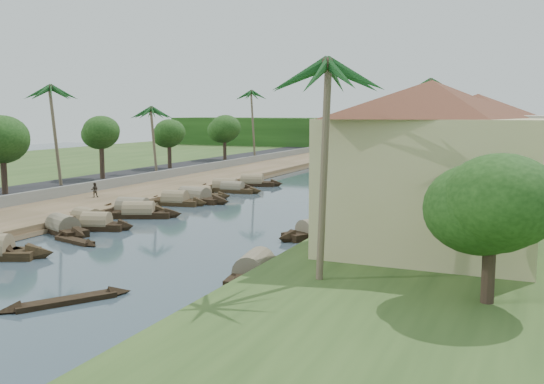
% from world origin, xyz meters
% --- Properties ---
extents(ground, '(220.00, 220.00, 0.00)m').
position_xyz_m(ground, '(0.00, 0.00, 0.00)').
color(ground, '#33434D').
rests_on(ground, ground).
extents(left_bank, '(10.00, 180.00, 0.80)m').
position_xyz_m(left_bank, '(-16.00, 20.00, 0.40)').
color(left_bank, brown).
rests_on(left_bank, ground).
extents(right_bank, '(16.00, 180.00, 1.20)m').
position_xyz_m(right_bank, '(19.00, 20.00, 0.60)').
color(right_bank, '#2A431B').
rests_on(right_bank, ground).
extents(road, '(8.00, 180.00, 1.40)m').
position_xyz_m(road, '(-24.50, 20.00, 0.70)').
color(road, black).
rests_on(road, ground).
extents(retaining_wall, '(0.40, 180.00, 1.10)m').
position_xyz_m(retaining_wall, '(-20.20, 20.00, 1.35)').
color(retaining_wall, slate).
rests_on(retaining_wall, left_bank).
extents(treeline, '(120.00, 14.00, 8.00)m').
position_xyz_m(treeline, '(0.00, 100.00, 4.00)').
color(treeline, '#15340E').
rests_on(treeline, ground).
extents(bridge, '(28.00, 4.00, 2.40)m').
position_xyz_m(bridge, '(0.00, 72.00, 1.72)').
color(bridge, gray).
rests_on(bridge, ground).
extents(building_near, '(14.85, 14.85, 10.20)m').
position_xyz_m(building_near, '(18.99, -2.00, 6.38)').
color(building_near, '#C3B983').
rests_on(building_near, right_bank).
extents(building_mid, '(14.11, 14.11, 9.70)m').
position_xyz_m(building_mid, '(19.99, 14.00, 6.13)').
color(building_mid, beige).
rests_on(building_mid, right_bank).
extents(building_far, '(15.59, 15.59, 10.20)m').
position_xyz_m(building_far, '(18.99, 28.00, 6.38)').
color(building_far, beige).
rests_on(building_far, right_bank).
extents(building_distant, '(12.62, 12.62, 9.20)m').
position_xyz_m(building_distant, '(19.99, 48.00, 5.88)').
color(building_distant, '#C3B983').
rests_on(building_distant, right_bank).
extents(sampan_3, '(7.88, 4.65, 2.14)m').
position_xyz_m(sampan_3, '(-9.49, -1.22, 0.41)').
color(sampan_3, black).
rests_on(sampan_3, ground).
extents(sampan_4, '(7.06, 3.09, 2.00)m').
position_xyz_m(sampan_4, '(-10.37, 2.64, 0.41)').
color(sampan_4, black).
rests_on(sampan_4, ground).
extents(sampan_5, '(6.64, 3.56, 2.09)m').
position_xyz_m(sampan_5, '(-8.03, 1.07, 0.41)').
color(sampan_5, black).
rests_on(sampan_5, ground).
extents(sampan_6, '(8.34, 3.13, 2.41)m').
position_xyz_m(sampan_6, '(-9.72, 8.26, 0.42)').
color(sampan_6, black).
rests_on(sampan_6, ground).
extents(sampan_7, '(8.07, 4.68, 2.16)m').
position_xyz_m(sampan_7, '(-8.24, 7.18, 0.41)').
color(sampan_7, black).
rests_on(sampan_7, ground).
extents(sampan_8, '(7.38, 2.78, 2.23)m').
position_xyz_m(sampan_8, '(-9.23, 14.81, 0.42)').
color(sampan_8, black).
rests_on(sampan_8, ground).
extents(sampan_9, '(9.58, 3.20, 2.36)m').
position_xyz_m(sampan_9, '(-8.63, 17.61, 0.42)').
color(sampan_9, black).
rests_on(sampan_9, ground).
extents(sampan_10, '(7.12, 3.86, 1.98)m').
position_xyz_m(sampan_10, '(-9.20, 19.79, 0.41)').
color(sampan_10, black).
rests_on(sampan_10, ground).
extents(sampan_11, '(8.42, 3.85, 2.35)m').
position_xyz_m(sampan_11, '(-9.48, 26.28, 0.42)').
color(sampan_11, black).
rests_on(sampan_11, ground).
extents(sampan_12, '(7.80, 1.81, 1.89)m').
position_xyz_m(sampan_12, '(-8.25, 25.84, 0.41)').
color(sampan_12, black).
rests_on(sampan_12, ground).
extents(sampan_13, '(8.42, 3.85, 2.26)m').
position_xyz_m(sampan_13, '(-8.89, 32.72, 0.42)').
color(sampan_13, black).
rests_on(sampan_13, ground).
extents(sampan_14, '(3.08, 9.00, 2.15)m').
position_xyz_m(sampan_14, '(9.90, -6.70, 0.41)').
color(sampan_14, black).
rests_on(sampan_14, ground).
extents(sampan_15, '(4.78, 7.45, 2.05)m').
position_xyz_m(sampan_15, '(9.33, 5.48, 0.41)').
color(sampan_15, black).
rests_on(sampan_15, ground).
extents(sampan_16, '(2.43, 8.10, 1.98)m').
position_xyz_m(sampan_16, '(9.38, 24.69, 0.41)').
color(sampan_16, black).
rests_on(sampan_16, ground).
extents(canoe_0, '(4.49, 6.20, 0.90)m').
position_xyz_m(canoe_0, '(3.30, -14.97, 0.10)').
color(canoe_0, black).
rests_on(canoe_0, ground).
extents(canoe_1, '(5.45, 2.30, 0.88)m').
position_xyz_m(canoe_1, '(-6.27, -3.53, 0.10)').
color(canoe_1, black).
rests_on(canoe_1, ground).
extents(canoe_2, '(5.34, 1.34, 0.77)m').
position_xyz_m(canoe_2, '(-9.15, 21.45, 0.10)').
color(canoe_2, black).
rests_on(canoe_2, ground).
extents(palm_0, '(3.20, 3.20, 12.28)m').
position_xyz_m(palm_0, '(15.00, -9.67, 11.66)').
color(palm_0, brown).
rests_on(palm_0, ground).
extents(palm_1, '(3.20, 3.20, 10.75)m').
position_xyz_m(palm_1, '(16.00, 7.77, 10.19)').
color(palm_1, brown).
rests_on(palm_1, ground).
extents(palm_2, '(3.20, 3.20, 12.74)m').
position_xyz_m(palm_2, '(15.00, 20.88, 12.11)').
color(palm_2, brown).
rests_on(palm_2, ground).
extents(palm_3, '(3.20, 3.20, 10.75)m').
position_xyz_m(palm_3, '(16.00, 39.58, 10.20)').
color(palm_3, brown).
rests_on(palm_3, ground).
extents(palm_5, '(3.20, 3.20, 12.41)m').
position_xyz_m(palm_5, '(-24.00, 14.24, 12.00)').
color(palm_5, brown).
rests_on(palm_5, ground).
extents(palm_6, '(3.20, 3.20, 10.14)m').
position_xyz_m(palm_6, '(-22.00, 30.08, 9.80)').
color(palm_6, brown).
rests_on(palm_6, ground).
extents(palm_7, '(3.20, 3.20, 12.19)m').
position_xyz_m(palm_7, '(14.00, 56.09, 11.58)').
color(palm_7, brown).
rests_on(palm_7, ground).
extents(palm_8, '(3.20, 3.20, 13.14)m').
position_xyz_m(palm_8, '(-20.50, 58.03, 12.69)').
color(palm_8, brown).
rests_on(palm_8, ground).
extents(tree_2, '(5.34, 5.34, 7.61)m').
position_xyz_m(tree_2, '(-24.00, 6.62, 6.74)').
color(tree_2, '#453327').
rests_on(tree_2, ground).
extents(tree_3, '(4.42, 4.42, 7.45)m').
position_xyz_m(tree_3, '(-24.00, 21.63, 6.92)').
color(tree_3, '#453327').
rests_on(tree_3, ground).
extents(tree_4, '(4.47, 4.47, 6.85)m').
position_xyz_m(tree_4, '(-24.00, 36.61, 6.32)').
color(tree_4, '#453327').
rests_on(tree_4, ground).
extents(tree_5, '(5.24, 5.24, 7.37)m').
position_xyz_m(tree_5, '(-24.00, 53.68, 6.54)').
color(tree_5, '#453327').
rests_on(tree_5, ground).
extents(tree_6, '(4.01, 4.01, 6.38)m').
position_xyz_m(tree_6, '(24.00, 28.60, 5.82)').
color(tree_6, '#453327').
rests_on(tree_6, ground).
extents(tree_7, '(5.00, 5.00, 6.43)m').
position_xyz_m(tree_7, '(23.00, -10.30, 5.51)').
color(tree_7, '#453327').
rests_on(tree_7, ground).
extents(person_far, '(0.94, 0.90, 1.53)m').
position_xyz_m(person_far, '(-16.93, 11.62, 1.56)').
color(person_far, '#362D25').
rests_on(person_far, left_bank).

